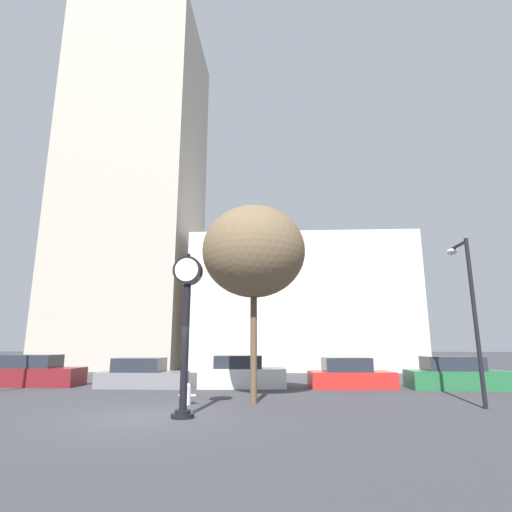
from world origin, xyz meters
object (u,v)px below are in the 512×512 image
(car_green, at_px, (457,375))
(bare_tree, at_px, (254,252))
(car_white, at_px, (242,374))
(car_grey, at_px, (142,375))
(street_clock, at_px, (186,311))
(car_maroon, at_px, (34,373))
(car_red, at_px, (350,375))
(street_lamp_right, at_px, (466,292))
(fire_hydrant_near, at_px, (187,394))

(car_green, height_order, bare_tree, bare_tree)
(car_white, bearing_deg, car_grey, -179.70)
(street_clock, height_order, car_green, street_clock)
(street_clock, height_order, car_maroon, street_clock)
(car_red, bearing_deg, bare_tree, -132.11)
(car_grey, bearing_deg, car_red, 1.60)
(car_maroon, xyz_separation_m, bare_tree, (11.18, -5.31, 4.76))
(street_lamp_right, bearing_deg, street_clock, -164.87)
(car_grey, distance_m, car_green, 14.72)
(street_clock, height_order, car_red, street_clock)
(car_grey, relative_size, car_red, 1.01)
(car_white, distance_m, fire_hydrant_near, 5.81)
(street_clock, xyz_separation_m, street_lamp_right, (9.26, 2.50, 0.84))
(street_clock, distance_m, bare_tree, 4.16)
(fire_hydrant_near, bearing_deg, car_maroon, 147.39)
(car_grey, bearing_deg, car_maroon, 176.63)
(car_white, height_order, street_lamp_right, street_lamp_right)
(street_clock, xyz_separation_m, car_green, (10.89, 7.88, -2.35))
(street_clock, relative_size, car_white, 1.13)
(street_clock, distance_m, car_red, 10.40)
(car_maroon, height_order, car_green, car_maroon)
(car_grey, relative_size, car_white, 0.97)
(car_grey, height_order, bare_tree, bare_tree)
(street_clock, relative_size, car_grey, 1.16)
(car_green, bearing_deg, bare_tree, -150.03)
(street_lamp_right, bearing_deg, car_maroon, 163.10)
(car_white, xyz_separation_m, car_green, (9.96, -0.21, -0.02))
(car_red, bearing_deg, street_clock, -130.01)
(car_green, distance_m, fire_hydrant_near, 12.55)
(car_maroon, height_order, bare_tree, bare_tree)
(street_clock, bearing_deg, car_grey, 116.04)
(car_maroon, relative_size, car_red, 1.13)
(car_green, xyz_separation_m, street_lamp_right, (-1.62, -5.37, 3.19))
(car_grey, distance_m, car_white, 4.77)
(car_grey, xyz_separation_m, car_green, (14.72, 0.04, 0.04))
(car_red, bearing_deg, car_white, 177.07)
(car_maroon, distance_m, car_red, 15.42)
(street_lamp_right, bearing_deg, car_red, 119.76)
(car_white, xyz_separation_m, street_lamp_right, (8.33, -5.58, 3.17))
(car_green, bearing_deg, car_white, 179.79)
(car_red, height_order, bare_tree, bare_tree)
(bare_tree, bearing_deg, car_white, 99.60)
(car_grey, xyz_separation_m, car_white, (4.76, 0.24, 0.06))
(street_lamp_right, relative_size, bare_tree, 0.79)
(street_clock, relative_size, street_lamp_right, 0.84)
(car_maroon, height_order, fire_hydrant_near, car_maroon)
(car_white, bearing_deg, car_red, -2.31)
(fire_hydrant_near, bearing_deg, bare_tree, 10.42)
(car_maroon, bearing_deg, street_clock, -41.45)
(street_clock, distance_m, fire_hydrant_near, 3.59)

